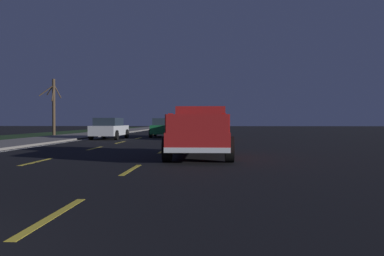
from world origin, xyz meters
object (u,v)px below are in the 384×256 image
(sedan_silver, at_px, (109,128))
(sedan_green, at_px, (164,127))
(pickup_truck, at_px, (200,132))
(sedan_red, at_px, (203,128))
(bare_tree_far, at_px, (53,105))

(sedan_silver, distance_m, sedan_green, 5.25)
(pickup_truck, relative_size, sedan_silver, 1.22)
(sedan_silver, relative_size, sedan_red, 1.00)
(sedan_red, bearing_deg, pickup_truck, -179.05)
(sedan_silver, bearing_deg, pickup_truck, -153.08)
(pickup_truck, bearing_deg, sedan_silver, 26.92)
(sedan_silver, distance_m, bare_tree_far, 10.51)
(sedan_green, distance_m, bare_tree_far, 11.43)
(sedan_silver, xyz_separation_m, bare_tree_far, (7.42, 7.17, 2.00))
(sedan_silver, distance_m, sedan_red, 6.89)
(pickup_truck, xyz_separation_m, bare_tree_far, (21.45, 14.29, 1.87))
(sedan_red, relative_size, sedan_green, 1.00)
(pickup_truck, distance_m, sedan_red, 13.78)
(pickup_truck, relative_size, bare_tree_far, 1.04)
(pickup_truck, distance_m, sedan_green, 18.28)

